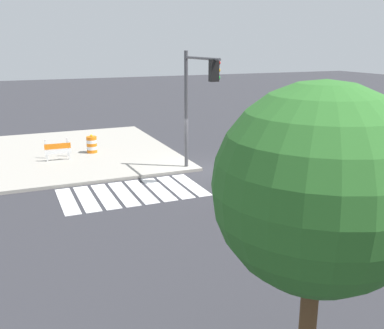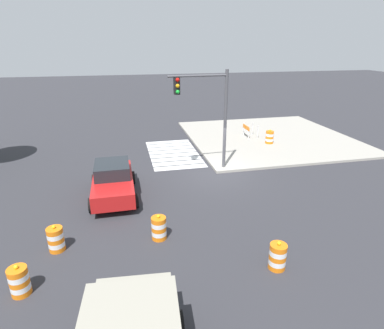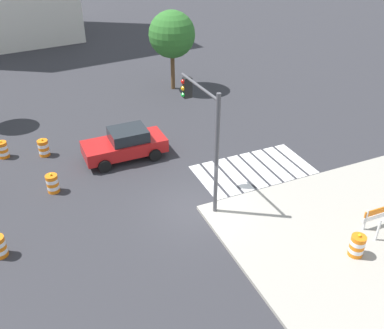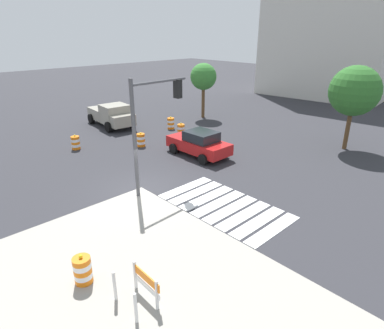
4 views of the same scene
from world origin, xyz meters
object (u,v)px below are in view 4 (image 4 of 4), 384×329
street_tree_streetside_near (355,91)px  sports_car (199,143)px  street_tree_streetside_mid (203,77)px  traffic_barrel_crosswalk_end (171,123)px  pickup_truck (112,115)px  construction_barricade (141,285)px  traffic_barrel_near_corner (76,143)px  traffic_barrel_median_near (141,140)px  traffic_light_pole (153,114)px  traffic_barrel_median_far (181,130)px  traffic_barrel_on_sidewalk (83,270)px

street_tree_streetside_near → sports_car: bearing=-126.1°
sports_car → street_tree_streetside_mid: bearing=133.4°
street_tree_streetside_near → traffic_barrel_crosswalk_end: bearing=-155.4°
pickup_truck → construction_barricade: pickup_truck is taller
traffic_barrel_crosswalk_end → street_tree_streetside_near: street_tree_streetside_near is taller
traffic_barrel_near_corner → construction_barricade: bearing=-18.3°
traffic_barrel_median_near → traffic_light_pole: size_ratio=0.19×
traffic_barrel_crosswalk_end → construction_barricade: construction_barricade is taller
traffic_light_pole → traffic_barrel_median_near: bearing=151.0°
traffic_barrel_median_near → construction_barricade: bearing=-35.1°
traffic_barrel_near_corner → street_tree_streetside_mid: street_tree_streetside_mid is taller
sports_car → traffic_barrel_near_corner: bearing=-141.5°
pickup_truck → traffic_barrel_median_far: (5.91, 2.41, -0.52)m
traffic_barrel_median_far → construction_barricade: construction_barricade is taller
sports_car → traffic_barrel_crosswalk_end: 6.57m
street_tree_streetside_near → construction_barricade: bearing=-84.1°
sports_car → traffic_barrel_median_far: (-3.98, 1.98, -0.36)m
traffic_barrel_crosswalk_end → street_tree_streetside_near: bearing=24.6°
traffic_barrel_near_corner → traffic_barrel_crosswalk_end: (0.59, 7.90, 0.00)m
traffic_barrel_median_far → construction_barricade: bearing=-45.5°
pickup_truck → traffic_barrel_near_corner: pickup_truck is taller
sports_car → construction_barricade: 12.68m
traffic_barrel_median_near → traffic_barrel_median_far: size_ratio=1.00×
traffic_barrel_on_sidewalk → construction_barricade: (1.91, 0.87, 0.12)m
construction_barricade → street_tree_streetside_near: street_tree_streetside_near is taller
traffic_barrel_crosswalk_end → sports_car: bearing=-23.9°
traffic_light_pole → traffic_barrel_crosswalk_end: bearing=136.3°
traffic_barrel_median_far → traffic_light_pole: size_ratio=0.19×
pickup_truck → traffic_barrel_near_corner: size_ratio=5.19×
traffic_barrel_median_near → construction_barricade: construction_barricade is taller
traffic_barrel_near_corner → traffic_barrel_median_far: same height
street_tree_streetside_mid → traffic_barrel_near_corner: bearing=-88.5°
pickup_truck → traffic_barrel_on_sidewalk: pickup_truck is taller
traffic_barrel_on_sidewalk → traffic_barrel_near_corner: bearing=155.7°
sports_car → traffic_barrel_on_sidewalk: (5.89, -10.88, -0.21)m
construction_barricade → traffic_light_pole: size_ratio=0.24×
traffic_barrel_median_near → traffic_barrel_on_sidewalk: size_ratio=1.00×
pickup_truck → traffic_barrel_median_near: bearing=-12.0°
pickup_truck → traffic_barrel_median_near: size_ratio=5.19×
traffic_barrel_crosswalk_end → street_tree_streetside_mid: 5.72m
traffic_barrel_near_corner → traffic_light_pole: 9.37m
traffic_barrel_near_corner → traffic_light_pole: bearing=0.9°
construction_barricade → street_tree_streetside_mid: 22.90m
construction_barricade → street_tree_streetside_near: 18.49m
pickup_truck → traffic_light_pole: (12.01, -4.67, 2.94)m
construction_barricade → sports_car: bearing=128.0°
sports_car → pickup_truck: (-9.89, -0.44, 0.16)m
pickup_truck → construction_barricade: (17.69, -9.57, -0.25)m
traffic_barrel_near_corner → traffic_barrel_crosswalk_end: size_ratio=1.00×
sports_car → pickup_truck: size_ratio=0.81×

